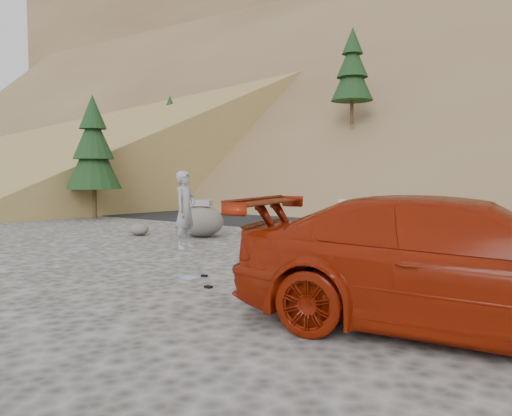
{
  "coord_description": "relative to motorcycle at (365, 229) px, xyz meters",
  "views": [
    {
      "loc": [
        6.01,
        -8.38,
        1.88
      ],
      "look_at": [
        -1.12,
        1.85,
        1.0
      ],
      "focal_mm": 35.0,
      "sensor_mm": 36.0,
      "label": 1
    }
  ],
  "objects": [
    {
      "name": "man",
      "position": [
        -3.78,
        -2.27,
        -0.53
      ],
      "size": [
        0.58,
        0.78,
        1.93
      ],
      "primitive_type": "imported",
      "rotation": [
        0.0,
        0.0,
        1.75
      ],
      "color": "#939399",
      "rests_on": "ground"
    },
    {
      "name": "gear_glove_a",
      "position": [
        -0.55,
        -5.21,
        -0.51
      ],
      "size": [
        0.13,
        0.1,
        0.04
      ],
      "primitive_type": "cube",
      "rotation": [
        0.0,
        0.0,
        -0.12
      ],
      "color": "black",
      "rests_on": "ground"
    },
    {
      "name": "gear_blue_mat",
      "position": [
        1.3,
        -3.54,
        -0.44
      ],
      "size": [
        0.47,
        0.21,
        0.19
      ],
      "primitive_type": "cylinder",
      "rotation": [
        0.0,
        1.57,
        0.06
      ],
      "color": "#1B4BA3",
      "rests_on": "ground"
    },
    {
      "name": "red_car",
      "position": [
        3.41,
        -5.25,
        -0.53
      ],
      "size": [
        5.79,
        3.03,
        1.6
      ],
      "primitive_type": "imported",
      "rotation": [
        0.0,
        0.0,
        1.72
      ],
      "color": "maroon",
      "rests_on": "ground"
    },
    {
      "name": "gear_glove_b",
      "position": [
        -1.18,
        -4.58,
        -0.51
      ],
      "size": [
        0.12,
        0.1,
        0.04
      ],
      "primitive_type": "cube",
      "rotation": [
        0.0,
        0.0,
        0.19
      ],
      "color": "black",
      "rests_on": "ground"
    },
    {
      "name": "gear_blue_cloth",
      "position": [
        -1.33,
        -4.81,
        -0.52
      ],
      "size": [
        0.36,
        0.28,
        0.01
      ],
      "primitive_type": "cube",
      "rotation": [
        0.0,
        0.0,
        -0.13
      ],
      "color": "#7C96C0",
      "rests_on": "ground"
    },
    {
      "name": "conifer_verge",
      "position": [
        -12.32,
        1.51,
        2.36
      ],
      "size": [
        2.2,
        2.2,
        5.04
      ],
      "color": "#3B2715",
      "rests_on": "ground"
    },
    {
      "name": "small_rock",
      "position": [
        -6.75,
        -1.12,
        -0.35
      ],
      "size": [
        0.61,
        0.55,
        0.36
      ],
      "rotation": [
        0.0,
        0.0,
        -0.02
      ],
      "color": "#514C45",
      "rests_on": "ground"
    },
    {
      "name": "motorcycle",
      "position": [
        0.0,
        0.0,
        0.0
      ],
      "size": [
        2.07,
        0.82,
        1.24
      ],
      "rotation": [
        0.0,
        0.0,
        -0.18
      ],
      "color": "black",
      "rests_on": "ground"
    },
    {
      "name": "gear_funnel",
      "position": [
        1.74,
        -4.73,
        -0.44
      ],
      "size": [
        0.18,
        0.18,
        0.18
      ],
      "primitive_type": "cone",
      "rotation": [
        0.0,
        0.0,
        0.34
      ],
      "color": "#B5210C",
      "rests_on": "ground"
    },
    {
      "name": "boulder",
      "position": [
        -4.99,
        -0.31,
        -0.05
      ],
      "size": [
        1.64,
        1.49,
        1.09
      ],
      "rotation": [
        0.0,
        0.0,
        0.24
      ],
      "color": "#514C45",
      "rests_on": "ground"
    },
    {
      "name": "road",
      "position": [
        -1.32,
        6.01,
        -0.53
      ],
      "size": [
        120.0,
        7.0,
        0.05
      ],
      "primitive_type": "cube",
      "color": "black",
      "rests_on": "ground"
    },
    {
      "name": "ground",
      "position": [
        -1.32,
        -2.99,
        -0.53
      ],
      "size": [
        140.0,
        140.0,
        0.0
      ],
      "primitive_type": "plane",
      "color": "#3E3C39",
      "rests_on": "ground"
    }
  ]
}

